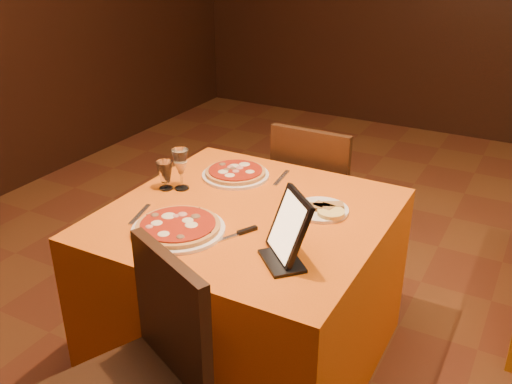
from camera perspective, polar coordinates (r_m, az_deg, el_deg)
The scene contains 12 objects.
floor at distance 2.69m, azimuth 11.48°, elevation -18.16°, with size 6.00×7.00×0.01m, color #5E2D19.
main_table at distance 2.53m, azimuth -0.79°, elevation -9.56°, with size 1.10×1.10×0.75m, color #D65C0D.
chair_main_far at distance 3.14m, azimuth 6.56°, elevation -0.72°, with size 0.44×0.44×0.91m, color black, non-canonical shape.
pizza_near at distance 2.21m, azimuth -7.79°, elevation -3.57°, with size 0.36×0.36×0.03m.
pizza_far at distance 2.66m, azimuth -2.06°, elevation 1.85°, with size 0.31×0.31×0.03m.
cutlet_dish at distance 2.35m, azimuth 6.54°, elevation -1.66°, with size 0.23×0.23×0.03m.
wine_glass at distance 2.52m, azimuth -7.52°, elevation 2.29°, with size 0.09×0.09×0.19m, color #EFCA88, non-canonical shape.
water_glass at distance 2.55m, azimuth -9.07°, elevation 1.64°, with size 0.08×0.08×0.13m, color silver, non-canonical shape.
tablet at distance 1.98m, azimuth 3.31°, elevation -3.44°, with size 0.21×0.02×0.24m, color black.
knife at distance 2.15m, azimuth -2.79°, elevation -4.58°, with size 0.21×0.02×0.01m, color #ADADB4.
fork_near at distance 2.36m, azimuth -11.54°, elevation -2.21°, with size 0.18×0.02×0.01m, color silver.
fork_far at distance 2.64m, azimuth 2.56°, elevation 1.41°, with size 0.18×0.02×0.01m, color #B4B3BA.
Camera 1 is at (0.46, -1.92, 1.82)m, focal length 40.00 mm.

